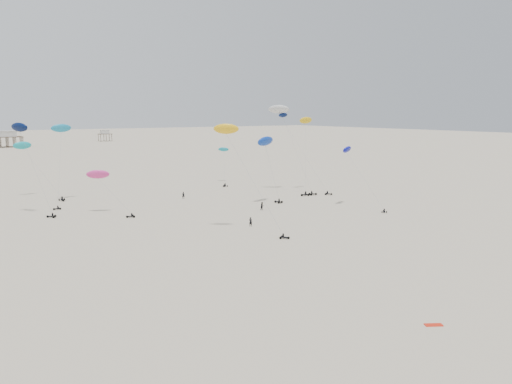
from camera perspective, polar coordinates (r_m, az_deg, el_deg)
ground_plane at (r=192.04m, az=-18.67°, el=2.38°), size 900.00×900.00×0.00m
pavilion_main at (r=337.36m, az=-26.91°, el=5.31°), size 21.00×13.00×9.80m
pavilion_small at (r=380.80m, az=-16.88°, el=6.11°), size 9.00×7.00×8.00m
rig_0 at (r=134.70m, az=-24.17°, el=3.45°), size 9.20×14.70×17.88m
rig_1 at (r=147.23m, az=-3.67°, el=3.18°), size 7.61×12.15×13.55m
rig_2 at (r=133.00m, az=5.68°, el=5.68°), size 10.22×10.46×20.70m
rig_4 at (r=87.35m, az=-2.39°, el=5.31°), size 7.83×14.36×20.63m
rig_5 at (r=113.00m, az=11.13°, el=3.51°), size 4.35×13.68×15.83m
rig_6 at (r=133.58m, az=3.29°, el=8.32°), size 9.76×17.72×25.04m
rig_7 at (r=131.05m, az=4.84°, el=4.26°), size 3.52×13.91×22.39m
rig_8 at (r=115.19m, az=1.29°, el=4.87°), size 6.24×5.41×15.76m
rig_9 at (r=125.85m, az=-21.43°, el=5.78°), size 7.71×13.68×20.21m
rig_10 at (r=108.64m, az=-17.12°, el=1.29°), size 7.19×11.37×11.67m
rig_14 at (r=111.53m, az=-24.82°, el=4.92°), size 6.73×10.23×19.25m
spectator_0 at (r=92.82m, az=-0.62°, el=-3.94°), size 0.83×0.90×2.03m
spectator_1 at (r=107.91m, az=0.72°, el=-2.09°), size 1.08×0.71×2.08m
spectator_3 at (r=123.34m, az=-8.30°, el=-0.76°), size 0.86×0.73×2.02m
grounded_kite_b at (r=54.38m, az=19.63°, el=-14.15°), size 1.91×1.50×0.07m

